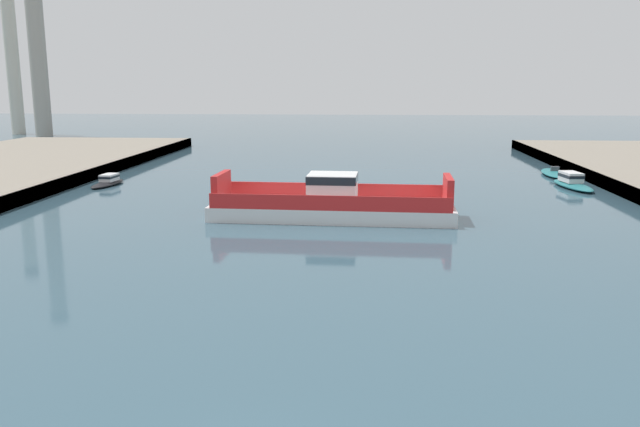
# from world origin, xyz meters

# --- Properties ---
(chain_ferry) EXTENTS (18.51, 6.70, 3.37)m
(chain_ferry) POSITION_xyz_m (0.35, 33.81, 1.05)
(chain_ferry) COLOR silver
(chain_ferry) RESTS_ON ground
(moored_boat_near_left) EXTENTS (3.18, 8.07, 1.01)m
(moored_boat_near_left) POSITION_xyz_m (23.83, 58.62, 0.26)
(moored_boat_near_left) COLOR #237075
(moored_boat_near_left) RESTS_ON ground
(moored_boat_near_right) EXTENTS (3.09, 7.80, 1.52)m
(moored_boat_near_right) POSITION_xyz_m (23.05, 49.76, 0.56)
(moored_boat_near_right) COLOR #237075
(moored_boat_near_right) RESTS_ON ground
(moored_boat_mid_right) EXTENTS (2.25, 6.09, 1.10)m
(moored_boat_mid_right) POSITION_xyz_m (-23.04, 48.16, 0.41)
(moored_boat_mid_right) COLOR black
(moored_boat_mid_right) RESTS_ON ground
(smokestack_distant_a) EXTENTS (3.42, 3.42, 38.21)m
(smokestack_distant_a) POSITION_xyz_m (-59.84, 107.87, 20.15)
(smokestack_distant_a) COLOR #9E998E
(smokestack_distant_a) RESTS_ON ground
(smokestack_distant_b) EXTENTS (2.81, 2.81, 29.90)m
(smokestack_distant_b) POSITION_xyz_m (-67.38, 112.28, 15.96)
(smokestack_distant_b) COLOR beige
(smokestack_distant_b) RESTS_ON ground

